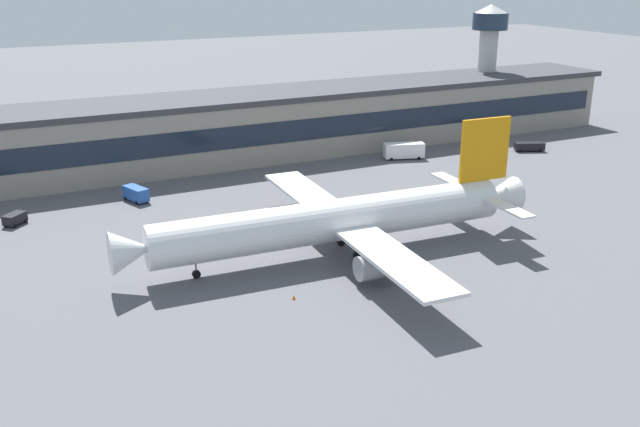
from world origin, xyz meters
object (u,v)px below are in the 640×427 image
(airliner, at_px, (338,220))
(belt_loader, at_px, (530,146))
(traffic_cone_1, at_px, (294,297))
(control_tower, at_px, (488,51))
(baggage_tug, at_px, (15,218))
(crew_van, at_px, (136,193))
(fuel_truck, at_px, (405,150))
(traffic_cone_0, at_px, (450,289))

(airliner, relative_size, belt_loader, 9.23)
(traffic_cone_1, bearing_deg, control_tower, 39.65)
(control_tower, bearing_deg, baggage_tug, -166.89)
(airliner, xyz_separation_m, crew_van, (-20.63, 36.59, -3.74))
(airliner, bearing_deg, traffic_cone_1, -138.25)
(control_tower, distance_m, fuel_truck, 44.42)
(crew_van, bearing_deg, belt_loader, -2.35)
(airliner, distance_m, belt_loader, 72.89)
(fuel_truck, bearing_deg, crew_van, -176.69)
(crew_van, bearing_deg, traffic_cone_0, -62.50)
(crew_van, bearing_deg, airliner, -60.59)
(crew_van, xyz_separation_m, fuel_truck, (57.25, 3.31, 0.42))
(traffic_cone_1, bearing_deg, belt_loader, 29.60)
(airliner, relative_size, crew_van, 10.92)
(airliner, bearing_deg, baggage_tug, 140.54)
(crew_van, relative_size, traffic_cone_0, 9.33)
(control_tower, distance_m, belt_loader, 32.70)
(fuel_truck, distance_m, traffic_cone_0, 63.89)
(crew_van, bearing_deg, traffic_cone_1, -79.03)
(airliner, distance_m, traffic_cone_1, 16.22)
(baggage_tug, xyz_separation_m, fuel_truck, (76.97, 6.68, 0.80))
(baggage_tug, xyz_separation_m, traffic_cone_1, (28.81, -43.51, -0.80))
(crew_van, distance_m, fuel_truck, 57.35)
(fuel_truck, distance_m, traffic_cone_1, 69.58)
(airliner, height_order, control_tower, control_tower)
(control_tower, xyz_separation_m, crew_van, (-93.40, -22.98, -17.15))
(belt_loader, xyz_separation_m, fuel_truck, (-28.20, 6.82, 0.73))
(airliner, distance_m, crew_van, 42.17)
(airliner, height_order, traffic_cone_1, airliner)
(baggage_tug, bearing_deg, traffic_cone_0, -46.46)
(airliner, relative_size, baggage_tug, 15.52)
(crew_van, relative_size, traffic_cone_1, 9.90)
(baggage_tug, height_order, traffic_cone_0, baggage_tug)
(airliner, xyz_separation_m, traffic_cone_1, (-11.54, -10.30, -4.92))
(fuel_truck, xyz_separation_m, traffic_cone_1, (-48.16, -50.19, -1.60))
(traffic_cone_0, distance_m, traffic_cone_1, 19.78)
(belt_loader, bearing_deg, traffic_cone_0, -139.16)
(baggage_tug, height_order, crew_van, crew_van)
(belt_loader, bearing_deg, airliner, -152.97)
(traffic_cone_1, bearing_deg, airliner, 41.75)
(belt_loader, height_order, baggage_tug, belt_loader)
(fuel_truck, bearing_deg, traffic_cone_0, -117.48)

